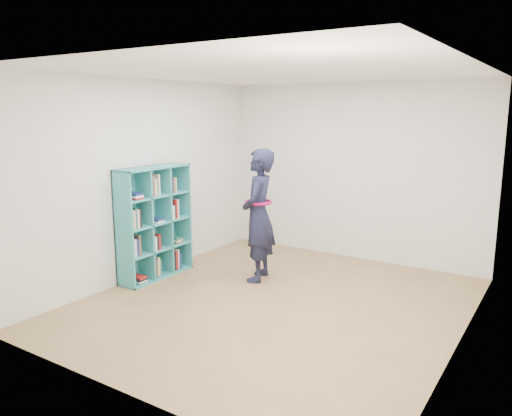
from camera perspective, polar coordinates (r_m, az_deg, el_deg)
The scene contains 9 objects.
floor at distance 5.88m, azimuth 2.15°, elevation -10.83°, with size 4.50×4.50×0.00m, color olive.
ceiling at distance 5.47m, azimuth 2.35°, elevation 15.32°, with size 4.50×4.50×0.00m, color white.
wall_left at distance 6.76m, azimuth -12.54°, elevation 3.21°, with size 0.02×4.50×2.60m, color silver.
wall_right at distance 4.85m, azimuth 23.04°, elevation -0.44°, with size 0.02×4.50×2.60m, color silver.
wall_back at distance 7.54m, azimuth 10.99°, elevation 4.06°, with size 4.00×0.02×2.60m, color silver.
wall_front at distance 3.81m, azimuth -15.27°, elevation -2.90°, with size 4.00×0.02×2.60m, color silver.
bookshelf at distance 6.73m, azimuth -11.66°, elevation -1.77°, with size 0.32×1.11×1.48m.
person at distance 6.44m, azimuth 0.29°, elevation -0.84°, with size 0.59×0.73×1.72m.
smartphone at distance 6.54m, azimuth -0.72°, elevation 0.35°, with size 0.07×0.09×0.14m.
Camera 1 is at (2.77, -4.70, 2.19)m, focal length 35.00 mm.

